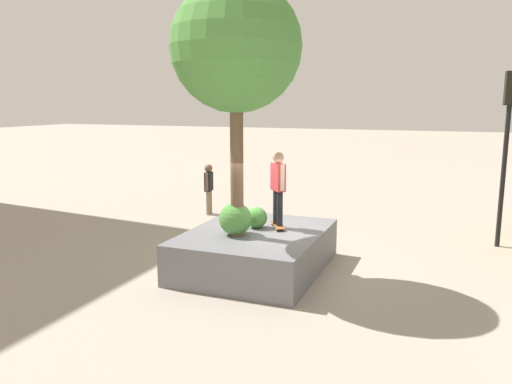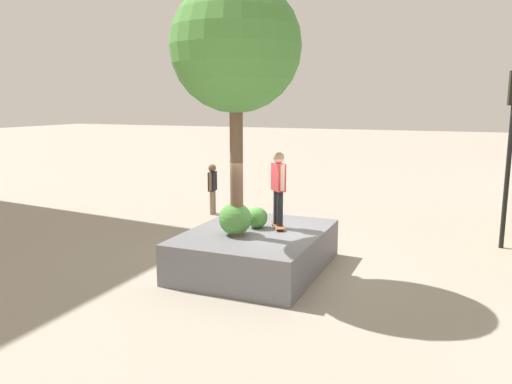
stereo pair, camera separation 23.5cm
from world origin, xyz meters
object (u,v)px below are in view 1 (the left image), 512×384
Objects in this scene: planter_ledge at (256,250)px; skateboard at (278,225)px; traffic_light_median at (507,129)px; passerby_with_bag at (209,186)px; plaza_tree at (236,48)px; skateboarder at (278,183)px.

skateboard is (-0.48, 0.35, 0.50)m from planter_ledge.
traffic_light_median is 2.65× the size of passerby_with_bag.
plaza_tree is 1.18× the size of traffic_light_median.
plaza_tree is 6.72× the size of skateboard.
skateboarder is at bearing 42.85° from passerby_with_bag.
traffic_light_median is (-3.59, 4.93, 2.14)m from skateboard.
plaza_tree reaches higher than skateboarder.
plaza_tree reaches higher than traffic_light_median.
passerby_with_bag is (-4.71, -3.58, 0.54)m from planter_ledge.
skateboard is at bearing 148.21° from plaza_tree.
skateboard is at bearing 42.85° from passerby_with_bag.
skateboard is 0.18× the size of traffic_light_median.
plaza_tree is (0.49, -0.25, 4.42)m from planter_ledge.
plaza_tree is 4.07m from skateboard.
passerby_with_bag reaches higher than skateboard.
passerby_with_bag is at bearing -147.39° from plaza_tree.
plaza_tree is 3.13× the size of passerby_with_bag.
skateboarder reaches higher than skateboard.
traffic_light_median is (-4.56, 5.53, -1.77)m from plaza_tree.
passerby_with_bag is (-4.24, -3.93, -0.96)m from skateboarder.
plaza_tree is 3.16× the size of skateboarder.
planter_ledge is at bearing -36.67° from skateboard.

